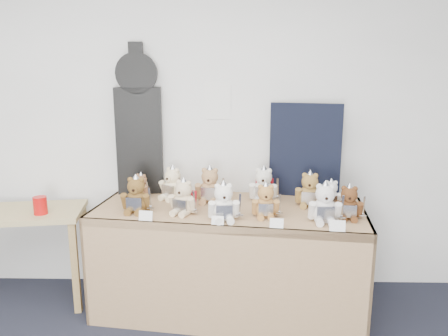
{
  "coord_description": "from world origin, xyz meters",
  "views": [
    {
      "loc": [
        0.67,
        -1.02,
        1.81
      ],
      "look_at": [
        0.61,
        1.96,
        1.14
      ],
      "focal_mm": 35.0,
      "sensor_mm": 36.0,
      "label": 1
    }
  ],
  "objects_px": {
    "side_table": "(22,226)",
    "teddy_front_right": "(266,202)",
    "teddy_front_centre": "(224,203)",
    "teddy_front_end": "(349,204)",
    "teddy_back_centre_right": "(264,186)",
    "teddy_back_right": "(309,191)",
    "teddy_back_far_left": "(141,186)",
    "teddy_back_left": "(172,185)",
    "teddy_back_centre_left": "(210,186)",
    "teddy_front_left": "(184,198)",
    "display_table": "(228,233)",
    "red_cup": "(40,205)",
    "teddy_front_far_right": "(325,205)",
    "teddy_front_far_left": "(136,196)",
    "teddy_back_end": "(331,195)",
    "guitar_case": "(139,122)"
  },
  "relations": [
    {
      "from": "side_table",
      "to": "teddy_front_right",
      "type": "xyz_separation_m",
      "value": [
        1.85,
        -0.27,
        0.29
      ]
    },
    {
      "from": "teddy_front_centre",
      "to": "teddy_front_right",
      "type": "height_order",
      "value": "teddy_front_centre"
    },
    {
      "from": "teddy_front_end",
      "to": "teddy_back_centre_right",
      "type": "height_order",
      "value": "teddy_back_centre_right"
    },
    {
      "from": "teddy_back_right",
      "to": "teddy_back_far_left",
      "type": "distance_m",
      "value": 1.31
    },
    {
      "from": "side_table",
      "to": "teddy_back_left",
      "type": "distance_m",
      "value": 1.2
    },
    {
      "from": "teddy_front_centre",
      "to": "side_table",
      "type": "bearing_deg",
      "value": 161.61
    },
    {
      "from": "teddy_front_right",
      "to": "teddy_back_right",
      "type": "bearing_deg",
      "value": 38.36
    },
    {
      "from": "teddy_front_right",
      "to": "teddy_back_centre_left",
      "type": "height_order",
      "value": "teddy_back_centre_left"
    },
    {
      "from": "teddy_front_left",
      "to": "teddy_front_end",
      "type": "relative_size",
      "value": 1.06
    },
    {
      "from": "teddy_front_centre",
      "to": "teddy_front_right",
      "type": "xyz_separation_m",
      "value": [
        0.29,
        0.07,
        -0.01
      ]
    },
    {
      "from": "display_table",
      "to": "red_cup",
      "type": "height_order",
      "value": "red_cup"
    },
    {
      "from": "display_table",
      "to": "teddy_front_far_right",
      "type": "distance_m",
      "value": 0.74
    },
    {
      "from": "side_table",
      "to": "teddy_front_right",
      "type": "height_order",
      "value": "teddy_front_right"
    },
    {
      "from": "display_table",
      "to": "teddy_front_end",
      "type": "relative_size",
      "value": 7.87
    },
    {
      "from": "teddy_back_centre_left",
      "to": "teddy_back_right",
      "type": "xyz_separation_m",
      "value": [
        0.74,
        -0.09,
        -0.01
      ]
    },
    {
      "from": "red_cup",
      "to": "teddy_front_left",
      "type": "height_order",
      "value": "teddy_front_left"
    },
    {
      "from": "teddy_front_far_left",
      "to": "teddy_front_left",
      "type": "distance_m",
      "value": 0.34
    },
    {
      "from": "teddy_front_far_right",
      "to": "teddy_back_end",
      "type": "distance_m",
      "value": 0.36
    },
    {
      "from": "teddy_front_right",
      "to": "red_cup",
      "type": "bearing_deg",
      "value": 174.62
    },
    {
      "from": "teddy_front_far_right",
      "to": "teddy_back_far_left",
      "type": "height_order",
      "value": "teddy_front_far_right"
    },
    {
      "from": "teddy_back_left",
      "to": "teddy_front_end",
      "type": "bearing_deg",
      "value": 13.12
    },
    {
      "from": "teddy_front_centre",
      "to": "teddy_back_end",
      "type": "xyz_separation_m",
      "value": [
        0.78,
        0.32,
        -0.03
      ]
    },
    {
      "from": "guitar_case",
      "to": "teddy_back_far_left",
      "type": "bearing_deg",
      "value": -86.04
    },
    {
      "from": "teddy_front_right",
      "to": "teddy_back_centre_left",
      "type": "relative_size",
      "value": 0.86
    },
    {
      "from": "side_table",
      "to": "teddy_back_right",
      "type": "bearing_deg",
      "value": -9.15
    },
    {
      "from": "teddy_back_centre_left",
      "to": "red_cup",
      "type": "bearing_deg",
      "value": -167.55
    },
    {
      "from": "teddy_back_far_left",
      "to": "teddy_back_centre_right",
      "type": "bearing_deg",
      "value": 17.18
    },
    {
      "from": "teddy_back_centre_right",
      "to": "teddy_front_right",
      "type": "bearing_deg",
      "value": -82.31
    },
    {
      "from": "teddy_front_far_right",
      "to": "teddy_front_centre",
      "type": "bearing_deg",
      "value": -178.18
    },
    {
      "from": "teddy_back_centre_right",
      "to": "teddy_back_far_left",
      "type": "bearing_deg",
      "value": -176.75
    },
    {
      "from": "teddy_front_end",
      "to": "teddy_back_far_left",
      "type": "xyz_separation_m",
      "value": [
        -1.52,
        0.49,
        -0.02
      ]
    },
    {
      "from": "teddy_back_centre_left",
      "to": "side_table",
      "type": "bearing_deg",
      "value": -171.29
    },
    {
      "from": "guitar_case",
      "to": "teddy_back_centre_left",
      "type": "bearing_deg",
      "value": -29.49
    },
    {
      "from": "teddy_back_far_left",
      "to": "teddy_front_centre",
      "type": "bearing_deg",
      "value": -15.54
    },
    {
      "from": "teddy_front_far_right",
      "to": "teddy_front_end",
      "type": "distance_m",
      "value": 0.19
    },
    {
      "from": "teddy_front_centre",
      "to": "teddy_back_far_left",
      "type": "xyz_separation_m",
      "value": [
        -0.67,
        0.54,
        -0.03
      ]
    },
    {
      "from": "teddy_back_right",
      "to": "teddy_front_centre",
      "type": "bearing_deg",
      "value": -141.33
    },
    {
      "from": "teddy_front_centre",
      "to": "teddy_back_end",
      "type": "relative_size",
      "value": 1.29
    },
    {
      "from": "display_table",
      "to": "side_table",
      "type": "bearing_deg",
      "value": -177.13
    },
    {
      "from": "teddy_back_centre_left",
      "to": "teddy_back_end",
      "type": "relative_size",
      "value": 1.34
    },
    {
      "from": "display_table",
      "to": "teddy_back_end",
      "type": "height_order",
      "value": "teddy_back_end"
    },
    {
      "from": "teddy_front_far_right",
      "to": "teddy_front_end",
      "type": "relative_size",
      "value": 1.14
    },
    {
      "from": "side_table",
      "to": "teddy_front_left",
      "type": "height_order",
      "value": "teddy_front_left"
    },
    {
      "from": "teddy_front_left",
      "to": "teddy_back_right",
      "type": "height_order",
      "value": "teddy_back_right"
    },
    {
      "from": "teddy_front_far_right",
      "to": "teddy_back_centre_right",
      "type": "height_order",
      "value": "same"
    },
    {
      "from": "teddy_front_far_right",
      "to": "teddy_back_far_left",
      "type": "bearing_deg",
      "value": 161.26
    },
    {
      "from": "guitar_case",
      "to": "teddy_front_right",
      "type": "height_order",
      "value": "guitar_case"
    },
    {
      "from": "guitar_case",
      "to": "teddy_front_centre",
      "type": "xyz_separation_m",
      "value": [
        0.69,
        -0.67,
        -0.47
      ]
    },
    {
      "from": "guitar_case",
      "to": "teddy_front_right",
      "type": "bearing_deg",
      "value": -37.6
    },
    {
      "from": "teddy_front_left",
      "to": "teddy_front_far_left",
      "type": "bearing_deg",
      "value": -162.77
    }
  ]
}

